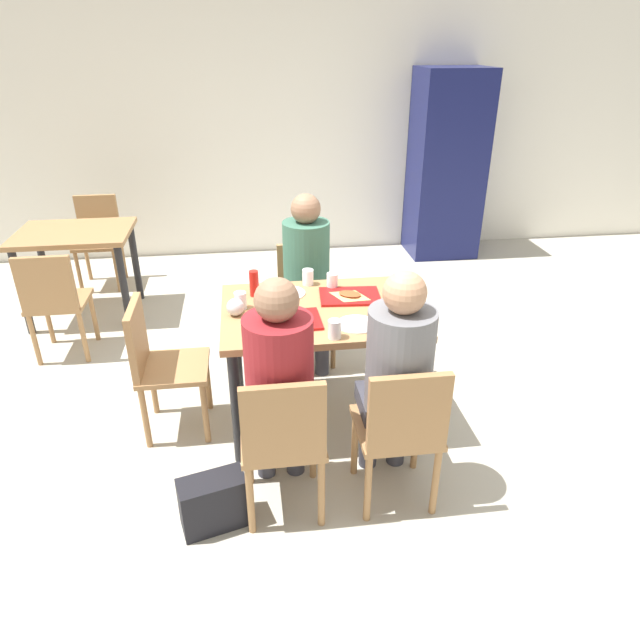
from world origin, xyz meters
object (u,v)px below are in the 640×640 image
(person_far_side, at_px, (307,269))
(tray_red_far, at_px, (350,296))
(chair_far_side, at_px, (305,294))
(drink_fridge, at_px, (446,166))
(background_chair_far, at_px, (98,234))
(plastic_cup_c, at_px, (240,300))
(plastic_cup_d, at_px, (332,281))
(chair_left_end, at_px, (158,359))
(plastic_cup_a, at_px, (308,277))
(person_in_red, at_px, (279,377))
(condiment_bottle, at_px, (254,283))
(handbag, at_px, (214,503))
(background_table, at_px, (76,246))
(pizza_slice_b, at_px, (350,295))
(paper_plate_near_edge, at_px, (357,324))
(paper_plate_center, at_px, (287,293))
(soda_can, at_px, (401,293))
(background_chair_near, at_px, (54,298))
(tray_red_near, at_px, (288,321))
(main_table, at_px, (320,324))
(person_in_brown_jacket, at_px, (397,368))
(chair_near_right, at_px, (401,427))
(chair_near_left, at_px, (283,437))
(pizza_slice_a, at_px, (290,317))
(plastic_cup_b, at_px, (335,329))

(person_far_side, distance_m, tray_red_far, 0.58)
(chair_far_side, height_order, drink_fridge, drink_fridge)
(drink_fridge, xyz_separation_m, background_chair_far, (-3.52, -0.41, -0.46))
(plastic_cup_c, distance_m, plastic_cup_d, 0.61)
(chair_left_end, bearing_deg, plastic_cup_a, 21.25)
(plastic_cup_c, bearing_deg, person_in_red, -76.86)
(condiment_bottle, height_order, handbag, condiment_bottle)
(chair_left_end, bearing_deg, background_table, 116.20)
(person_far_side, bearing_deg, drink_fridge, 51.70)
(person_in_red, distance_m, pizza_slice_b, 0.92)
(paper_plate_near_edge, relative_size, plastic_cup_c, 2.20)
(chair_left_end, distance_m, paper_plate_center, 0.86)
(soda_can, xyz_separation_m, background_chair_near, (-2.27, 0.95, -0.33))
(paper_plate_near_edge, bearing_deg, tray_red_near, 167.11)
(plastic_cup_d, bearing_deg, drink_fridge, 57.98)
(tray_red_near, relative_size, tray_red_far, 1.00)
(person_far_side, height_order, plastic_cup_c, person_far_side)
(pizza_slice_b, bearing_deg, tray_red_far, 77.08)
(plastic_cup_a, distance_m, handbag, 1.48)
(main_table, height_order, plastic_cup_c, plastic_cup_c)
(main_table, bearing_deg, person_in_brown_jacket, -66.93)
(chair_far_side, xyz_separation_m, pizza_slice_b, (0.20, -0.69, 0.29))
(main_table, xyz_separation_m, background_table, (-1.79, 1.70, -0.03))
(handbag, bearing_deg, pizza_slice_b, 48.41)
(background_chair_far, bearing_deg, plastic_cup_c, -60.64)
(chair_near_right, distance_m, chair_far_side, 1.64)
(chair_far_side, bearing_deg, main_table, -90.00)
(chair_near_left, bearing_deg, background_table, 120.97)
(pizza_slice_a, xyz_separation_m, pizza_slice_b, (0.38, 0.25, 0.00))
(chair_left_end, distance_m, plastic_cup_c, 0.59)
(condiment_bottle, bearing_deg, paper_plate_center, 0.00)
(chair_near_left, distance_m, person_in_red, 0.28)
(paper_plate_near_edge, bearing_deg, paper_plate_center, 126.25)
(person_in_red, xyz_separation_m, plastic_cup_c, (-0.17, 0.73, 0.07))
(paper_plate_near_edge, distance_m, drink_fridge, 3.46)
(tray_red_far, distance_m, handbag, 1.41)
(plastic_cup_a, bearing_deg, pizza_slice_a, -107.87)
(drink_fridge, relative_size, background_table, 2.11)
(paper_plate_near_edge, height_order, plastic_cup_c, plastic_cup_c)
(plastic_cup_b, bearing_deg, plastic_cup_c, 138.81)
(tray_red_far, xyz_separation_m, soda_can, (0.28, -0.11, 0.05))
(chair_far_side, bearing_deg, person_in_brown_jacket, -79.09)
(tray_red_near, bearing_deg, chair_near_left, -97.37)
(chair_left_end, distance_m, pizza_slice_a, 0.83)
(paper_plate_near_edge, height_order, handbag, paper_plate_near_edge)
(plastic_cup_a, distance_m, background_table, 2.22)
(plastic_cup_a, bearing_deg, background_chair_far, 130.28)
(tray_red_near, xyz_separation_m, plastic_cup_a, (0.17, 0.51, 0.04))
(tray_red_near, xyz_separation_m, pizza_slice_a, (0.01, 0.01, 0.02))
(chair_far_side, bearing_deg, paper_plate_near_edge, -80.69)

